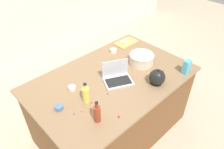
# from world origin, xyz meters

# --- Properties ---
(ground_plane) EXTENTS (12.00, 12.00, 0.00)m
(ground_plane) POSITION_xyz_m (0.00, 0.00, 0.00)
(ground_plane) COLOR #B7A88E
(island_counter) EXTENTS (1.86, 1.21, 0.90)m
(island_counter) POSITION_xyz_m (0.00, 0.00, 0.45)
(island_counter) COLOR brown
(island_counter) RESTS_ON ground
(laptop) EXTENTS (0.37, 0.34, 0.22)m
(laptop) POSITION_xyz_m (0.02, -0.07, 0.95)
(laptop) COLOR #B7B7BC
(laptop) RESTS_ON island_counter
(mixing_bowl_large) EXTENTS (0.30, 0.30, 0.13)m
(mixing_bowl_large) POSITION_xyz_m (0.46, -0.04, 0.97)
(mixing_bowl_large) COLOR beige
(mixing_bowl_large) RESTS_ON island_counter
(bottle_oil) EXTENTS (0.07, 0.07, 0.23)m
(bottle_oil) POSITION_xyz_m (-0.44, -0.09, 0.99)
(bottle_oil) COLOR #DBC64C
(bottle_oil) RESTS_ON island_counter
(bottle_soy) EXTENTS (0.06, 0.06, 0.23)m
(bottle_soy) POSITION_xyz_m (-0.52, -0.36, 0.99)
(bottle_soy) COLOR maroon
(bottle_soy) RESTS_ON island_counter
(kettle) EXTENTS (0.21, 0.18, 0.20)m
(kettle) POSITION_xyz_m (0.29, -0.40, 0.98)
(kettle) COLOR black
(kettle) RESTS_ON island_counter
(cutting_board) EXTENTS (0.33, 0.20, 0.02)m
(cutting_board) POSITION_xyz_m (0.70, 0.44, 0.91)
(cutting_board) COLOR tan
(cutting_board) RESTS_ON island_counter
(butter_stick_left) EXTENTS (0.11, 0.05, 0.04)m
(butter_stick_left) POSITION_xyz_m (0.67, 0.41, 0.94)
(butter_stick_left) COLOR #F4E58C
(butter_stick_left) RESTS_ON cutting_board
(butter_stick_right) EXTENTS (0.11, 0.05, 0.04)m
(butter_stick_right) POSITION_xyz_m (0.66, 0.46, 0.94)
(butter_stick_right) COLOR #F4E58C
(butter_stick_right) RESTS_ON cutting_board
(ramekin_small) EXTENTS (0.08, 0.08, 0.04)m
(ramekin_small) POSITION_xyz_m (-0.70, 0.01, 0.92)
(ramekin_small) COLOR slate
(ramekin_small) RESTS_ON island_counter
(ramekin_medium) EXTENTS (0.08, 0.08, 0.04)m
(ramekin_medium) POSITION_xyz_m (-0.44, 0.15, 0.92)
(ramekin_medium) COLOR beige
(ramekin_medium) RESTS_ON island_counter
(ramekin_wide) EXTENTS (0.09, 0.09, 0.05)m
(ramekin_wide) POSITION_xyz_m (0.40, 0.39, 0.92)
(ramekin_wide) COLOR beige
(ramekin_wide) RESTS_ON island_counter
(candy_bag) EXTENTS (0.09, 0.06, 0.17)m
(candy_bag) POSITION_xyz_m (0.69, -0.52, 0.99)
(candy_bag) COLOR #4CA5CC
(candy_bag) RESTS_ON island_counter
(candy_0) EXTENTS (0.02, 0.02, 0.02)m
(candy_0) POSITION_xyz_m (0.21, 0.09, 0.91)
(candy_0) COLOR red
(candy_0) RESTS_ON island_counter
(candy_1) EXTENTS (0.01, 0.01, 0.01)m
(candy_1) POSITION_xyz_m (0.44, -0.13, 0.91)
(candy_1) COLOR red
(candy_1) RESTS_ON island_counter
(candy_2) EXTENTS (0.02, 0.02, 0.02)m
(candy_2) POSITION_xyz_m (-0.22, -0.16, 0.91)
(candy_2) COLOR red
(candy_2) RESTS_ON island_counter
(candy_3) EXTENTS (0.02, 0.02, 0.02)m
(candy_3) POSITION_xyz_m (-0.35, -0.46, 0.91)
(candy_3) COLOR red
(candy_3) RESTS_ON island_counter
(candy_4) EXTENTS (0.01, 0.01, 0.01)m
(candy_4) POSITION_xyz_m (-0.42, -0.15, 0.91)
(candy_4) COLOR red
(candy_4) RESTS_ON island_counter
(candy_5) EXTENTS (0.01, 0.01, 0.01)m
(candy_5) POSITION_xyz_m (-0.56, -0.17, 0.91)
(candy_5) COLOR #CC3399
(candy_5) RESTS_ON island_counter
(candy_6) EXTENTS (0.01, 0.01, 0.01)m
(candy_6) POSITION_xyz_m (-0.63, -0.15, 0.91)
(candy_6) COLOR #CC3399
(candy_6) RESTS_ON island_counter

